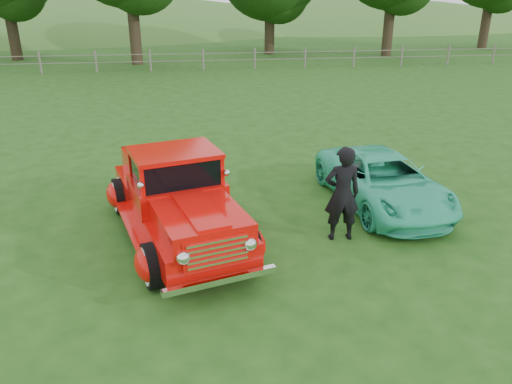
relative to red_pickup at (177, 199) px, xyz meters
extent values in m
plane|color=#1B4612|center=(1.29, -1.15, -0.80)|extent=(140.00, 140.00, 0.00)
ellipsoid|color=#306725|center=(-16.71, 56.85, -5.75)|extent=(84.00, 60.00, 18.00)
ellipsoid|color=#306725|center=(21.29, 60.85, -4.65)|extent=(72.00, 52.00, 14.00)
cube|color=#656156|center=(1.29, 20.85, -0.25)|extent=(48.00, 0.04, 0.04)
cube|color=#656156|center=(1.29, 20.85, 0.15)|extent=(48.00, 0.04, 0.04)
cylinder|color=black|center=(-10.71, 26.85, 1.18)|extent=(0.70, 0.70, 3.96)
cylinder|color=black|center=(-2.71, 23.85, 1.62)|extent=(0.70, 0.70, 4.84)
cylinder|color=black|center=(6.29, 27.85, 1.07)|extent=(0.70, 0.70, 3.74)
cylinder|color=black|center=(14.29, 25.85, 1.40)|extent=(0.70, 0.70, 4.40)
cylinder|color=black|center=(23.29, 28.85, 1.29)|extent=(0.70, 0.70, 4.18)
cylinder|color=black|center=(-0.39, -1.68, -0.42)|extent=(0.44, 0.80, 0.76)
cylinder|color=black|center=(1.21, -1.23, -0.42)|extent=(0.44, 0.80, 0.76)
cylinder|color=black|center=(-1.23, 1.30, -0.42)|extent=(0.44, 0.80, 0.76)
cylinder|color=black|center=(0.37, 1.75, -0.42)|extent=(0.44, 0.80, 0.76)
cube|color=red|center=(-0.01, 0.04, -0.22)|extent=(2.74, 4.86, 0.44)
ellipsoid|color=red|center=(-0.46, -1.70, -0.38)|extent=(0.60, 0.83, 0.54)
ellipsoid|color=red|center=(1.27, -1.21, -0.38)|extent=(0.60, 0.83, 0.54)
ellipsoid|color=red|center=(-1.29, 1.29, -0.38)|extent=(0.60, 0.83, 0.54)
ellipsoid|color=red|center=(0.44, 1.77, -0.38)|extent=(0.60, 0.83, 0.54)
cube|color=red|center=(0.41, -1.46, 0.17)|extent=(1.71, 1.90, 0.42)
cube|color=red|center=(0.02, -0.06, 0.19)|extent=(1.90, 1.73, 0.44)
cube|color=black|center=(0.02, -0.06, 0.66)|extent=(1.69, 1.47, 0.50)
cube|color=red|center=(0.02, -0.06, 0.94)|extent=(1.79, 1.58, 0.08)
cube|color=red|center=(-0.37, 1.34, 0.15)|extent=(1.66, 2.20, 0.45)
cube|color=white|center=(0.63, -2.24, 0.05)|extent=(1.05, 0.38, 0.50)
cube|color=white|center=(0.65, -2.33, -0.38)|extent=(1.77, 0.58, 0.10)
cube|color=white|center=(-0.66, 2.37, -0.38)|extent=(1.67, 0.56, 0.10)
imported|color=#31C698|center=(4.45, 0.96, -0.23)|extent=(2.27, 4.22, 1.13)
imported|color=black|center=(3.07, -0.48, 0.13)|extent=(0.69, 0.46, 1.85)
camera|label=1|loc=(0.31, -8.74, 3.70)|focal=35.00mm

